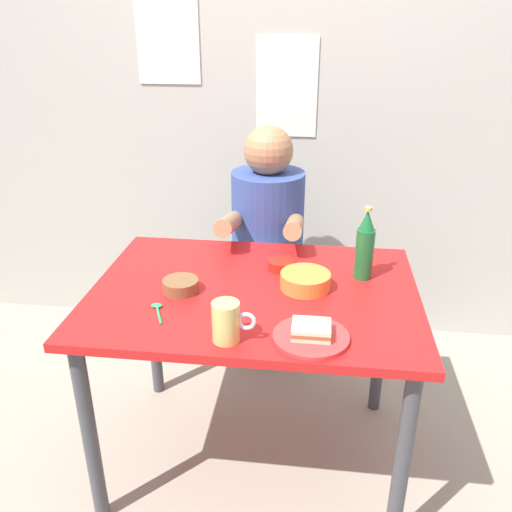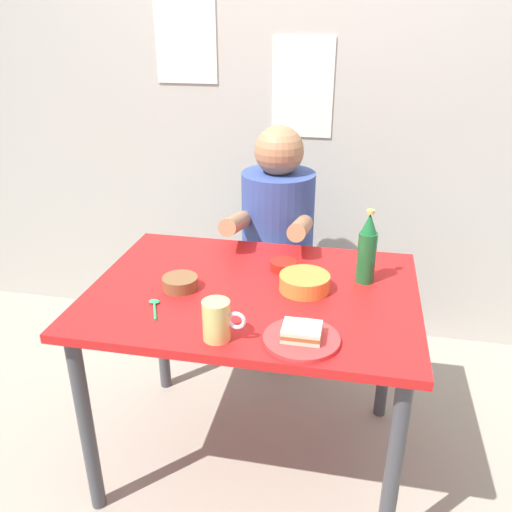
% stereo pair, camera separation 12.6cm
% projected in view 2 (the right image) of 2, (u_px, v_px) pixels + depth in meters
% --- Properties ---
extents(ground_plane, '(6.00, 6.00, 0.00)m').
position_uv_depth(ground_plane, '(254.00, 454.00, 2.10)').
color(ground_plane, gray).
extents(wall_back, '(4.40, 0.09, 2.60)m').
position_uv_depth(wall_back, '(298.00, 81.00, 2.49)').
color(wall_back, '#ADA89E').
rests_on(wall_back, ground).
extents(dining_table, '(1.10, 0.80, 0.74)m').
position_uv_depth(dining_table, '(253.00, 313.00, 1.83)').
color(dining_table, red).
rests_on(dining_table, ground).
extents(stool, '(0.34, 0.34, 0.45)m').
position_uv_depth(stool, '(276.00, 300.00, 2.52)').
color(stool, '#4C4C51').
rests_on(stool, ground).
extents(person_seated, '(0.33, 0.56, 0.72)m').
position_uv_depth(person_seated, '(277.00, 219.00, 2.33)').
color(person_seated, '#33478C').
rests_on(person_seated, stool).
extents(plate_orange, '(0.22, 0.22, 0.01)m').
position_uv_depth(plate_orange, '(301.00, 339.00, 1.50)').
color(plate_orange, red).
rests_on(plate_orange, dining_table).
extents(sandwich, '(0.11, 0.09, 0.04)m').
position_uv_depth(sandwich, '(302.00, 332.00, 1.49)').
color(sandwich, beige).
rests_on(sandwich, plate_orange).
extents(beer_mug, '(0.13, 0.08, 0.12)m').
position_uv_depth(beer_mug, '(217.00, 320.00, 1.49)').
color(beer_mug, '#D1BC66').
rests_on(beer_mug, dining_table).
extents(beer_bottle, '(0.06, 0.06, 0.26)m').
position_uv_depth(beer_bottle, '(367.00, 250.00, 1.79)').
color(beer_bottle, '#19602D').
rests_on(beer_bottle, dining_table).
extents(sambal_bowl_red, '(0.10, 0.10, 0.03)m').
position_uv_depth(sambal_bowl_red, '(284.00, 265.00, 1.92)').
color(sambal_bowl_red, '#B21E14').
rests_on(sambal_bowl_red, dining_table).
extents(soup_bowl_orange, '(0.17, 0.17, 0.05)m').
position_uv_depth(soup_bowl_orange, '(305.00, 282.00, 1.77)').
color(soup_bowl_orange, orange).
rests_on(soup_bowl_orange, dining_table).
extents(condiment_bowl_brown, '(0.12, 0.12, 0.04)m').
position_uv_depth(condiment_bowl_brown, '(180.00, 282.00, 1.78)').
color(condiment_bowl_brown, brown).
rests_on(condiment_bowl_brown, dining_table).
extents(spoon, '(0.06, 0.11, 0.01)m').
position_uv_depth(spoon, '(155.00, 305.00, 1.68)').
color(spoon, '#26A559').
rests_on(spoon, dining_table).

